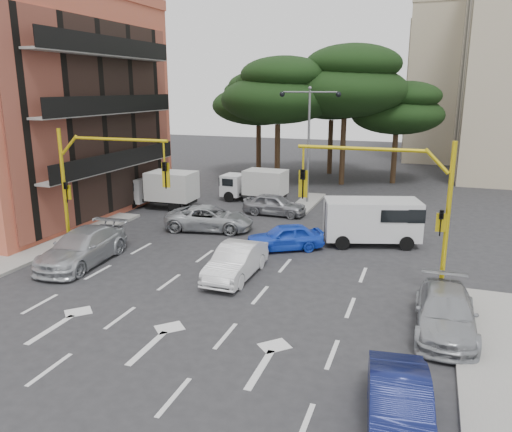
{
  "coord_description": "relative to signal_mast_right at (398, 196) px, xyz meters",
  "views": [
    {
      "loc": [
        7.79,
        -17.07,
        7.83
      ],
      "look_at": [
        -0.17,
        5.73,
        1.6
      ],
      "focal_mm": 35.0,
      "sensor_mm": 36.0,
      "label": 1
    }
  ],
  "objects": [
    {
      "name": "car_silver_cross_b",
      "position": [
        -8.01,
        10.25,
        -3.21
      ],
      "size": [
        4.03,
        1.74,
        1.36
      ],
      "primitive_type": "imported",
      "rotation": [
        0.0,
        0.0,
        1.54
      ],
      "color": "#94959B",
      "rests_on": "ground"
    },
    {
      "name": "pine_left_near",
      "position": [
        -10.75,
        19.96,
        3.72
      ],
      "size": [
        9.15,
        9.15,
        10.23
      ],
      "color": "#382616",
      "rests_on": "ground"
    },
    {
      "name": "car_navy_parked",
      "position": [
        0.8,
        -8.44,
        -3.22
      ],
      "size": [
        1.89,
        4.17,
        1.33
      ],
      "primitive_type": "imported",
      "rotation": [
        0.0,
        0.0,
        0.12
      ],
      "color": "#0D1445",
      "rests_on": "ground"
    },
    {
      "name": "car_silver_wagon",
      "position": [
        -13.65,
        -1.24,
        -3.11
      ],
      "size": [
        2.51,
        5.45,
        1.54
      ],
      "primitive_type": "imported",
      "rotation": [
        0.0,
        0.0,
        0.07
      ],
      "color": "#AFB2B7",
      "rests_on": "ground"
    },
    {
      "name": "apartment_orange",
      "position": [
        -24.76,
        6.01,
        2.97
      ],
      "size": [
        15.19,
        16.15,
        13.7
      ],
      "color": "#C2593D",
      "rests_on": "ground"
    },
    {
      "name": "signal_mast_left",
      "position": [
        -13.61,
        0.0,
        0.0
      ],
      "size": [
        5.79,
        0.37,
        6.0
      ],
      "color": "gold",
      "rests_on": "ground"
    },
    {
      "name": "box_truck_a",
      "position": [
        -15.8,
        9.56,
        -2.64
      ],
      "size": [
        5.1,
        2.24,
        2.49
      ],
      "primitive_type": null,
      "rotation": [
        0.0,
        0.0,
        1.59
      ],
      "color": "silver",
      "rests_on": "ground"
    },
    {
      "name": "car_silver_cross_a",
      "position": [
        -10.46,
        5.75,
        -3.2
      ],
      "size": [
        5.23,
        3.08,
        1.37
      ],
      "primitive_type": "imported",
      "rotation": [
        0.0,
        0.0,
        1.74
      ],
      "color": "#AAAEB2",
      "rests_on": "ground"
    },
    {
      "name": "car_blue_compact",
      "position": [
        -5.47,
        3.74,
        -3.23
      ],
      "size": [
        4.07,
        3.26,
        1.3
      ],
      "primitive_type": "imported",
      "rotation": [
        0.0,
        0.0,
        -1.04
      ],
      "color": "blue",
      "rests_on": "ground"
    },
    {
      "name": "median_strip",
      "position": [
        -6.8,
        14.01,
        -3.81
      ],
      "size": [
        1.4,
        6.0,
        0.15
      ],
      "primitive_type": "cube",
      "color": "gray",
      "rests_on": "ground"
    },
    {
      "name": "signal_mast_right",
      "position": [
        0.0,
        0.0,
        0.0
      ],
      "size": [
        5.79,
        0.37,
        6.0
      ],
      "color": "gold",
      "rests_on": "ground"
    },
    {
      "name": "car_white_hatch",
      "position": [
        -6.39,
        -0.53,
        -3.18
      ],
      "size": [
        1.53,
        4.3,
        1.41
      ],
      "primitive_type": "imported",
      "rotation": [
        0.0,
        0.0,
        -0.01
      ],
      "color": "silver",
      "rests_on": "ground"
    },
    {
      "name": "pine_back",
      "position": [
        -7.75,
        26.96,
        3.72
      ],
      "size": [
        9.15,
        9.15,
        10.23
      ],
      "color": "#382616",
      "rests_on": "ground"
    },
    {
      "name": "car_silver_parked",
      "position": [
        1.9,
        -2.81,
        -3.2
      ],
      "size": [
        2.01,
        4.72,
        1.36
      ],
      "primitive_type": "imported",
      "rotation": [
        0.0,
        0.0,
        0.02
      ],
      "color": "#999CA0",
      "rests_on": "ground"
    },
    {
      "name": "ground",
      "position": [
        -6.8,
        -1.99,
        -3.88
      ],
      "size": [
        120.0,
        120.0,
        0.0
      ],
      "primitive_type": "plane",
      "color": "#28282B",
      "rests_on": "ground"
    },
    {
      "name": "pine_right",
      "position": [
        -1.75,
        23.96,
        2.33
      ],
      "size": [
        7.49,
        7.49,
        8.37
      ],
      "color": "#382616",
      "rests_on": "ground"
    },
    {
      "name": "pine_left_far",
      "position": [
        -13.75,
        23.96,
        3.03
      ],
      "size": [
        8.32,
        8.32,
        9.3
      ],
      "color": "#382616",
      "rests_on": "ground"
    },
    {
      "name": "box_truck_b",
      "position": [
        -10.51,
        13.51,
        -2.74
      ],
      "size": [
        4.75,
        2.21,
        2.29
      ],
      "primitive_type": null,
      "rotation": [
        0.0,
        0.0,
        1.52
      ],
      "color": "silver",
      "rests_on": "ground"
    },
    {
      "name": "pine_center",
      "position": [
        -5.75,
        21.96,
        4.41
      ],
      "size": [
        9.98,
        9.98,
        11.16
      ],
      "color": "#382616",
      "rests_on": "ground"
    },
    {
      "name": "street_lamp_center",
      "position": [
        -6.8,
        14.01,
        1.54
      ],
      "size": [
        4.16,
        0.36,
        7.77
      ],
      "color": "slate",
      "rests_on": "median_strip"
    },
    {
      "name": "apartment_beige_far",
      "position": [
        6.15,
        42.01,
        4.47
      ],
      "size": [
        16.2,
        12.15,
        16.7
      ],
      "color": "#BCAE8D",
      "rests_on": "ground"
    },
    {
      "name": "van_white",
      "position": [
        -1.55,
        6.11,
        -2.7
      ],
      "size": [
        5.15,
        3.44,
        2.37
      ],
      "primitive_type": null,
      "rotation": [
        0.0,
        0.0,
        -1.27
      ],
      "color": "silver",
      "rests_on": "ground"
    }
  ]
}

